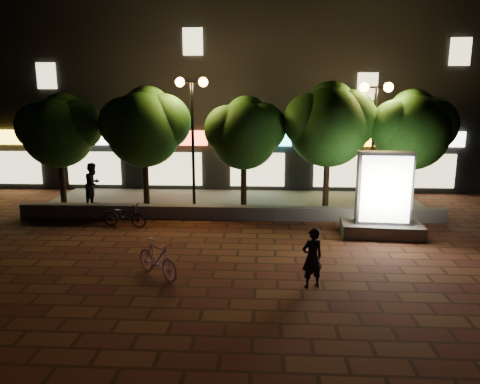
# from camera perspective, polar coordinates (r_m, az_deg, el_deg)

# --- Properties ---
(ground) EXTENTS (80.00, 80.00, 0.00)m
(ground) POSITION_cam_1_polar(r_m,az_deg,el_deg) (13.10, -2.81, -8.14)
(ground) COLOR #532E1A
(ground) RESTS_ON ground
(retaining_wall) EXTENTS (16.00, 0.45, 0.50)m
(retaining_wall) POSITION_cam_1_polar(r_m,az_deg,el_deg) (16.83, -1.45, -2.64)
(retaining_wall) COLOR #5F5D58
(retaining_wall) RESTS_ON ground
(sidewalk) EXTENTS (16.00, 5.00, 0.08)m
(sidewalk) POSITION_cam_1_polar(r_m,az_deg,el_deg) (19.30, -0.87, -1.36)
(sidewalk) COLOR #5F5D58
(sidewalk) RESTS_ON ground
(building_block) EXTENTS (28.00, 8.12, 11.30)m
(building_block) POSITION_cam_1_polar(r_m,az_deg,el_deg) (25.25, 0.11, 13.16)
(building_block) COLOR black
(building_block) RESTS_ON ground
(tree_far_left) EXTENTS (3.36, 2.80, 4.63)m
(tree_far_left) POSITION_cam_1_polar(r_m,az_deg,el_deg) (19.55, -22.08, 7.60)
(tree_far_left) COLOR black
(tree_far_left) RESTS_ON sidewalk
(tree_left) EXTENTS (3.60, 3.00, 4.89)m
(tree_left) POSITION_cam_1_polar(r_m,az_deg,el_deg) (18.34, -12.05, 8.45)
(tree_left) COLOR black
(tree_left) RESTS_ON sidewalk
(tree_mid) EXTENTS (3.24, 2.70, 4.50)m
(tree_mid) POSITION_cam_1_polar(r_m,az_deg,el_deg) (17.75, 0.66, 7.86)
(tree_mid) COLOR black
(tree_mid) RESTS_ON sidewalk
(tree_right) EXTENTS (3.72, 3.10, 5.07)m
(tree_right) POSITION_cam_1_polar(r_m,az_deg,el_deg) (17.90, 11.43, 8.78)
(tree_right) COLOR black
(tree_right) RESTS_ON sidewalk
(tree_far_right) EXTENTS (3.48, 2.90, 4.76)m
(tree_far_right) POSITION_cam_1_polar(r_m,az_deg,el_deg) (18.64, 21.26, 7.72)
(tree_far_right) COLOR black
(tree_far_right) RESTS_ON sidewalk
(street_lamp_left) EXTENTS (1.26, 0.36, 5.18)m
(street_lamp_left) POSITION_cam_1_polar(r_m,az_deg,el_deg) (17.65, -6.15, 10.40)
(street_lamp_left) COLOR black
(street_lamp_left) RESTS_ON sidewalk
(street_lamp_right) EXTENTS (1.26, 0.36, 4.98)m
(street_lamp_right) POSITION_cam_1_polar(r_m,az_deg,el_deg) (17.94, 16.87, 9.56)
(street_lamp_right) COLOR black
(street_lamp_right) RESTS_ON sidewalk
(ad_kiosk) EXTENTS (2.68, 1.48, 2.81)m
(ad_kiosk) POSITION_cam_1_polar(r_m,az_deg,el_deg) (15.35, 17.84, -1.27)
(ad_kiosk) COLOR #5F5D58
(ad_kiosk) RESTS_ON ground
(scooter_pink) EXTENTS (1.53, 1.43, 0.98)m
(scooter_pink) POSITION_cam_1_polar(r_m,az_deg,el_deg) (11.64, -10.55, -8.40)
(scooter_pink) COLOR #BF7CAE
(scooter_pink) RESTS_ON ground
(rider) EXTENTS (0.64, 0.54, 1.50)m
(rider) POSITION_cam_1_polar(r_m,az_deg,el_deg) (10.91, 9.24, -8.32)
(rider) COLOR black
(rider) RESTS_ON ground
(scooter_parked) EXTENTS (1.69, 0.79, 0.85)m
(scooter_parked) POSITION_cam_1_polar(r_m,az_deg,el_deg) (16.27, -14.57, -2.90)
(scooter_parked) COLOR black
(scooter_parked) RESTS_ON ground
(pedestrian) EXTENTS (0.79, 0.96, 1.79)m
(pedestrian) POSITION_cam_1_polar(r_m,az_deg,el_deg) (19.48, -18.27, 0.97)
(pedestrian) COLOR black
(pedestrian) RESTS_ON sidewalk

